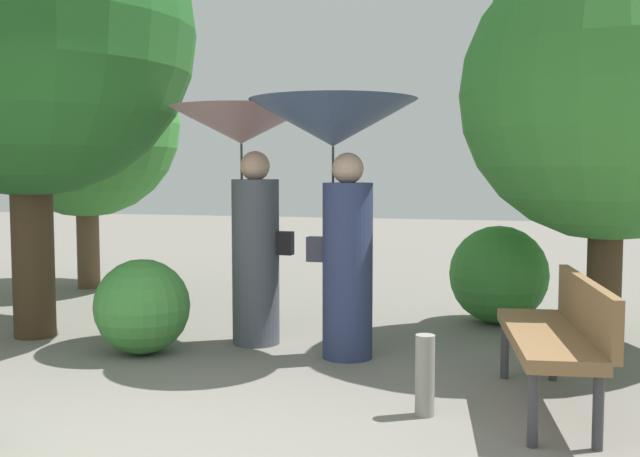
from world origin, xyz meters
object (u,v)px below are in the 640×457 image
person_right (337,162)px  tree_mid_left (25,1)px  tree_near_right (610,70)px  path_marker_post (425,375)px  person_left (247,172)px  park_bench (559,330)px  tree_near_left (85,109)px

person_right → tree_mid_left: tree_mid_left is taller
person_right → tree_near_right: bearing=-65.9°
person_right → tree_near_right: 2.48m
path_marker_post → person_left: bearing=139.1°
person_right → path_marker_post: person_right is taller
park_bench → tree_near_left: tree_near_left is taller
tree_near_left → tree_mid_left: bearing=-66.6°
person_left → park_bench: (2.54, -1.17, -0.98)m
person_left → person_right: bearing=-108.1°
tree_near_left → path_marker_post: (4.83, -3.81, -2.04)m
person_left → tree_near_right: tree_near_right is taller
person_left → person_right: (0.87, -0.26, 0.09)m
person_left → tree_mid_left: (-1.96, -0.28, 1.50)m
park_bench → tree_mid_left: (-4.50, 0.90, 2.48)m
tree_near_left → tree_mid_left: (1.12, -2.58, 0.71)m
tree_mid_left → person_left: bearing=8.0°
path_marker_post → tree_near_left: bearing=141.7°
park_bench → tree_near_left: (-5.62, 3.48, 1.78)m
park_bench → person_left: bearing=-122.5°
person_right → tree_near_left: 4.76m
park_bench → path_marker_post: (-0.79, -0.34, -0.26)m
path_marker_post → tree_near_right: bearing=61.2°
tree_near_left → path_marker_post: tree_near_left is taller
person_left → tree_mid_left: 2.49m
person_left → person_right: 0.91m
person_right → tree_mid_left: (-2.83, -0.02, 1.42)m
park_bench → tree_near_left: size_ratio=0.43×
person_right → tree_near_right: size_ratio=0.55×
tree_near_left → park_bench: bearing=-31.7°
park_bench → tree_near_right: size_ratio=0.41×
person_left → path_marker_post: (1.74, -1.51, -1.24)m
tree_near_right → path_marker_post: size_ratio=7.47×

